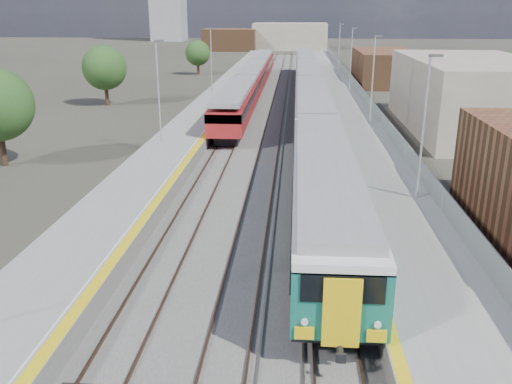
# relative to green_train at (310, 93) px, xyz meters

# --- Properties ---
(ground) EXTENTS (320.00, 320.00, 0.00)m
(ground) POSITION_rel_green_train_xyz_m (-1.50, -0.75, -2.38)
(ground) COLOR #47443A
(ground) RESTS_ON ground
(ballast_bed) EXTENTS (10.50, 155.00, 0.06)m
(ballast_bed) POSITION_rel_green_train_xyz_m (-3.75, 1.75, -2.35)
(ballast_bed) COLOR #565451
(ballast_bed) RESTS_ON ground
(tracks) EXTENTS (8.96, 160.00, 0.17)m
(tracks) POSITION_rel_green_train_xyz_m (-3.15, 3.43, -2.27)
(tracks) COLOR #4C3323
(tracks) RESTS_ON ground
(platform_right) EXTENTS (4.70, 155.00, 8.52)m
(platform_right) POSITION_rel_green_train_xyz_m (3.78, 1.74, -1.85)
(platform_right) COLOR slate
(platform_right) RESTS_ON ground
(platform_left) EXTENTS (4.30, 155.00, 8.52)m
(platform_left) POSITION_rel_green_train_xyz_m (-10.55, 1.74, -1.86)
(platform_left) COLOR slate
(platform_left) RESTS_ON ground
(buildings) EXTENTS (72.00, 185.50, 40.00)m
(buildings) POSITION_rel_green_train_xyz_m (-19.62, 87.85, 8.32)
(buildings) COLOR brown
(buildings) RESTS_ON ground
(green_train) EXTENTS (3.07, 85.36, 3.38)m
(green_train) POSITION_rel_green_train_xyz_m (0.00, 0.00, 0.00)
(green_train) COLOR black
(green_train) RESTS_ON ground
(red_train) EXTENTS (2.90, 58.76, 3.66)m
(red_train) POSITION_rel_green_train_xyz_m (-7.00, 13.39, -0.22)
(red_train) COLOR black
(red_train) RESTS_ON ground
(tree_b) EXTENTS (5.00, 5.00, 6.78)m
(tree_b) POSITION_rel_green_train_xyz_m (-23.29, 4.70, 1.88)
(tree_b) COLOR #382619
(tree_b) RESTS_ON ground
(tree_c) EXTENTS (4.19, 4.19, 5.68)m
(tree_c) POSITION_rel_green_train_xyz_m (-18.14, 36.12, 1.19)
(tree_c) COLOR #382619
(tree_c) RESTS_ON ground
(tree_d) EXTENTS (4.40, 4.40, 5.96)m
(tree_d) POSITION_rel_green_train_xyz_m (23.05, 9.69, 1.37)
(tree_d) COLOR #382619
(tree_d) RESTS_ON ground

